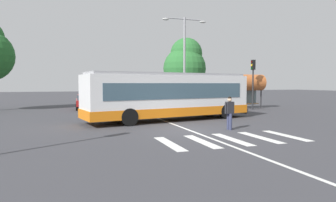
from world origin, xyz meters
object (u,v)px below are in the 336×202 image
object	(u,v)px
parked_car_teal	(168,99)
traffic_light_far_corner	(253,76)
parked_car_red	(86,101)
twin_arm_street_lamp	(184,53)
city_transit_bus	(170,96)
parked_car_black	(193,99)
bus_stop_shelter	(245,83)
pedestrian_crossing_street	(229,111)
parked_car_silver	(115,100)
parked_car_white	(142,100)
background_tree_right	(185,64)

from	to	relation	value
parked_car_teal	traffic_light_far_corner	xyz separation A→B (m)	(6.34, -5.53, 2.29)
parked_car_red	parked_car_teal	distance (m)	8.04
twin_arm_street_lamp	city_transit_bus	bearing A→B (deg)	-119.50
parked_car_black	bus_stop_shelter	bearing A→B (deg)	-47.35
parked_car_black	parked_car_red	bearing A→B (deg)	179.06
pedestrian_crossing_street	parked_car_teal	distance (m)	15.53
parked_car_silver	parked_car_red	bearing A→B (deg)	-176.47
bus_stop_shelter	twin_arm_street_lamp	world-z (taller)	twin_arm_street_lamp
traffic_light_far_corner	bus_stop_shelter	size ratio (longest dim) A/B	1.21
city_transit_bus	parked_car_white	size ratio (longest dim) A/B	2.56
pedestrian_crossing_street	parked_car_teal	xyz separation A→B (m)	(1.91, 15.41, -0.20)
background_tree_right	city_transit_bus	bearing A→B (deg)	-115.68
parked_car_silver	parked_car_teal	xyz separation A→B (m)	(5.31, -0.14, 0.00)
parked_car_teal	traffic_light_far_corner	world-z (taller)	traffic_light_far_corner
parked_car_black	parked_car_white	bearing A→B (deg)	177.52
city_transit_bus	bus_stop_shelter	xyz separation A→B (m)	(9.88, 6.40, 0.83)
parked_car_red	bus_stop_shelter	world-z (taller)	bus_stop_shelter
parked_car_teal	traffic_light_far_corner	bearing A→B (deg)	-41.08
pedestrian_crossing_street	twin_arm_street_lamp	distance (m)	12.05
twin_arm_street_lamp	background_tree_right	world-z (taller)	twin_arm_street_lamp
city_transit_bus	parked_car_teal	bearing A→B (deg)	71.84
parked_car_silver	parked_car_white	xyz separation A→B (m)	(2.66, -0.11, 0.00)
city_transit_bus	bus_stop_shelter	world-z (taller)	bus_stop_shelter
city_transit_bus	pedestrian_crossing_street	distance (m)	5.11
parked_car_teal	parked_car_black	xyz separation A→B (m)	(2.74, -0.20, 0.00)
traffic_light_far_corner	twin_arm_street_lamp	bearing A→B (deg)	168.46
parked_car_silver	twin_arm_street_lamp	xyz separation A→B (m)	(5.42, -4.40, 4.30)
city_transit_bus	parked_car_teal	size ratio (longest dim) A/B	2.53
parked_car_red	parked_car_silver	distance (m)	2.74
parked_car_white	twin_arm_street_lamp	world-z (taller)	twin_arm_street_lamp
parked_car_red	background_tree_right	xyz separation A→B (m)	(11.64, 4.15, 3.89)
city_transit_bus	pedestrian_crossing_street	bearing A→B (deg)	-72.04
parked_car_red	background_tree_right	size ratio (longest dim) A/B	0.58
twin_arm_street_lamp	parked_car_white	bearing A→B (deg)	122.74
parked_car_silver	parked_car_white	world-z (taller)	same
parked_car_teal	parked_car_black	bearing A→B (deg)	-4.25
parked_car_white	traffic_light_far_corner	world-z (taller)	traffic_light_far_corner
city_transit_bus	parked_car_white	xyz separation A→B (m)	(0.83, 10.62, -0.82)
parked_car_white	bus_stop_shelter	bearing A→B (deg)	-24.98
city_transit_bus	parked_car_silver	distance (m)	10.91
parked_car_silver	parked_car_black	size ratio (longest dim) A/B	1.00
parked_car_red	twin_arm_street_lamp	xyz separation A→B (m)	(8.15, -4.23, 4.30)
parked_car_silver	parked_car_teal	distance (m)	5.31
parked_car_silver	parked_car_white	distance (m)	2.66
pedestrian_crossing_street	city_transit_bus	bearing A→B (deg)	107.96
pedestrian_crossing_street	parked_car_silver	world-z (taller)	pedestrian_crossing_street
background_tree_right	parked_car_teal	bearing A→B (deg)	-131.13
parked_car_silver	twin_arm_street_lamp	size ratio (longest dim) A/B	0.56
parked_car_silver	bus_stop_shelter	size ratio (longest dim) A/B	1.21
parked_car_red	bus_stop_shelter	size ratio (longest dim) A/B	1.22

